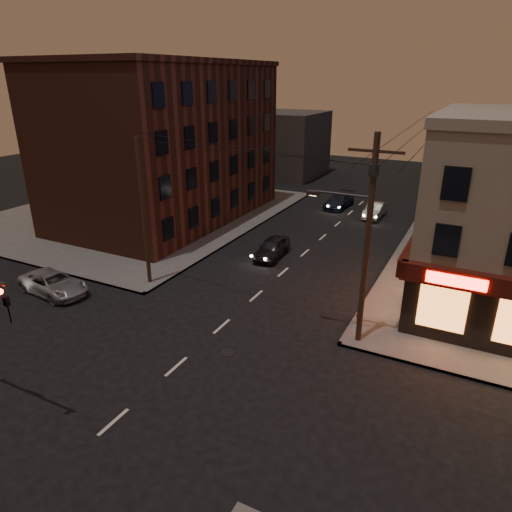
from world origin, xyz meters
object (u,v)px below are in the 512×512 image
Objects in this scene: sedan_near at (272,248)px; sedan_mid at (375,210)px; suv_cross at (53,283)px; fire_hydrant at (359,316)px; sedan_far at (339,201)px.

sedan_near is 1.01× the size of sedan_mid.
suv_cross is 1.14× the size of sedan_near.
suv_cross is at bearing -132.60° from sedan_near.
sedan_mid is 20.58m from fire_hydrant.
fire_hydrant is at bearing -43.23° from sedan_near.
suv_cross is 18.05m from fire_hydrant.
sedan_far is (-3.98, 1.83, 0.00)m from sedan_mid.
suv_cross is at bearing -165.29° from fire_hydrant.
sedan_far is at bearing 156.34° from sedan_mid.
sedan_near is at bearing -106.59° from sedan_mid.
sedan_mid is (4.24, 13.36, -0.03)m from sedan_near.
suv_cross is 28.18m from sedan_mid.
sedan_far is at bearing 85.33° from sedan_near.
fire_hydrant is (17.46, 4.59, -0.08)m from suv_cross.
sedan_near is 15.20m from sedan_far.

